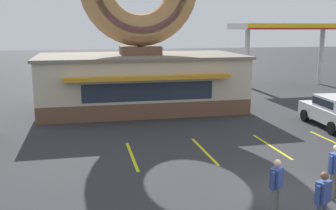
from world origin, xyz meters
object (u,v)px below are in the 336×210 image
at_px(car_white, 335,111).
at_px(pedestrian_blue_sweater_man, 335,169).
at_px(pedestrian_leather_jacket_man, 276,184).
at_px(trash_bin, 245,105).
at_px(pedestrian_clipboard_woman, 323,199).

distance_m(car_white, pedestrian_blue_sweater_man, 9.08).
bearing_deg(pedestrian_leather_jacket_man, trash_bin, 70.43).
xyz_separation_m(pedestrian_leather_jacket_man, trash_bin, (4.33, 12.18, -0.35)).
bearing_deg(pedestrian_clipboard_woman, pedestrian_leather_jacket_man, 122.24).
relative_size(pedestrian_blue_sweater_man, pedestrian_clipboard_woman, 1.07).
xyz_separation_m(pedestrian_blue_sweater_man, pedestrian_clipboard_woman, (-1.49, -1.64, -0.07)).
height_order(pedestrian_clipboard_woman, trash_bin, pedestrian_clipboard_woman).
bearing_deg(pedestrian_clipboard_woman, pedestrian_blue_sweater_man, 47.65).
xyz_separation_m(pedestrian_blue_sweater_man, trash_bin, (2.15, 11.63, -0.42)).
bearing_deg(pedestrian_clipboard_woman, car_white, 53.61).
bearing_deg(pedestrian_leather_jacket_man, car_white, 47.28).
height_order(pedestrian_blue_sweater_man, trash_bin, pedestrian_blue_sweater_man).
bearing_deg(car_white, pedestrian_leather_jacket_man, -132.72).
relative_size(car_white, pedestrian_clipboard_woman, 3.03).
relative_size(pedestrian_leather_jacket_man, trash_bin, 1.59).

